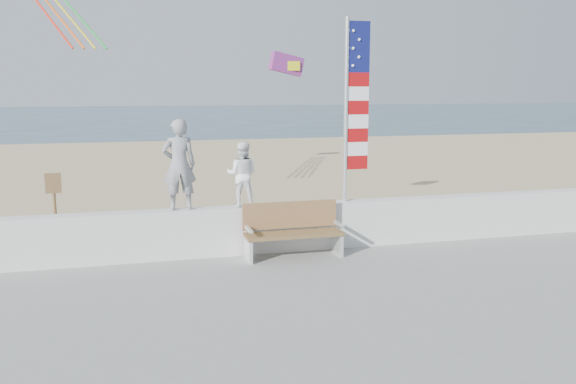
% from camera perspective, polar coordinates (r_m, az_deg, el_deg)
% --- Properties ---
extents(ground, '(220.00, 220.00, 0.00)m').
position_cam_1_polar(ground, '(9.95, 1.62, -9.43)').
color(ground, '#2E495C').
rests_on(ground, ground).
extents(sand, '(90.00, 40.00, 0.08)m').
position_cam_1_polar(sand, '(18.49, -6.45, -0.42)').
color(sand, tan).
rests_on(sand, ground).
extents(seawall, '(30.00, 0.35, 0.90)m').
position_cam_1_polar(seawall, '(11.63, -1.21, -3.38)').
color(seawall, silver).
rests_on(seawall, boardwalk).
extents(adult, '(0.61, 0.40, 1.65)m').
position_cam_1_polar(adult, '(11.12, -10.15, 2.54)').
color(adult, gray).
rests_on(adult, seawall).
extents(child, '(0.71, 0.63, 1.21)m').
position_cam_1_polar(child, '(11.31, -4.33, 1.66)').
color(child, white).
rests_on(child, seawall).
extents(bench, '(1.80, 0.57, 1.00)m').
position_cam_1_polar(bench, '(11.25, 0.42, -3.53)').
color(bench, brown).
rests_on(bench, boardwalk).
extents(flag, '(0.50, 0.08, 3.50)m').
position_cam_1_polar(flag, '(11.80, 6.04, 8.33)').
color(flag, white).
rests_on(flag, seawall).
extents(parafoil_kite, '(0.87, 0.33, 0.58)m').
position_cam_1_polar(parafoil_kite, '(14.62, -0.05, 11.87)').
color(parafoil_kite, red).
rests_on(parafoil_kite, ground).
extents(sign, '(0.32, 0.07, 1.46)m').
position_cam_1_polar(sign, '(13.51, -21.03, -0.84)').
color(sign, olive).
rests_on(sign, sand).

